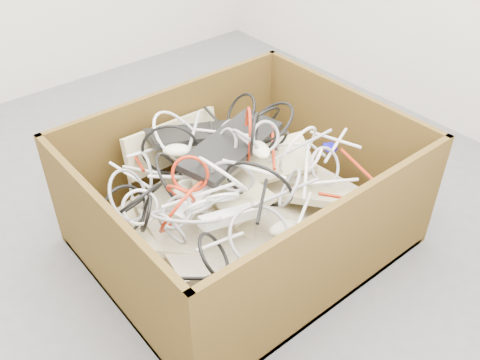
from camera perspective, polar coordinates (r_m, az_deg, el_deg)
ground at (r=2.35m, az=-5.55°, el=-3.29°), size 3.00×3.00×0.00m
cardboard_box at (r=2.10m, az=0.01°, el=-4.01°), size 1.16×0.96×0.52m
keyboard_pile at (r=2.06m, az=-1.22°, el=0.16°), size 1.02×0.88×0.34m
mice_scatter at (r=1.97m, az=-1.05°, el=1.67°), size 0.60×0.65×0.21m
power_strip_left at (r=1.84m, az=-4.10°, el=-1.16°), size 0.27×0.14×0.11m
power_strip_right at (r=1.77m, az=-0.71°, el=-3.87°), size 0.26×0.08×0.08m
vga_plug at (r=2.15m, az=9.70°, el=3.53°), size 0.06×0.05×0.03m
cable_tangle at (r=1.90m, az=-2.56°, el=0.94°), size 1.02×0.82×0.45m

